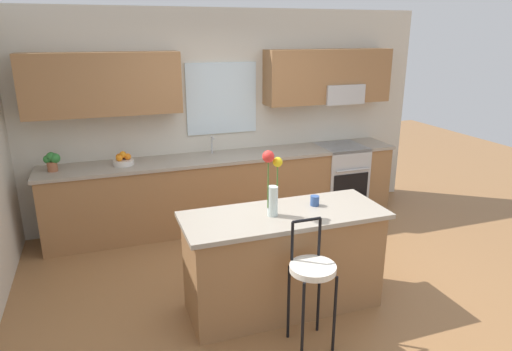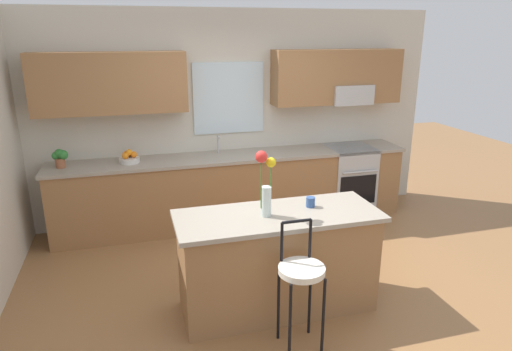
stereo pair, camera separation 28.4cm
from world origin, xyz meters
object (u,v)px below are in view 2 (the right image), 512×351
(oven_range, at_px, (348,179))
(mug_ceramic, at_px, (310,202))
(bar_stool_near, at_px, (301,275))
(flower_vase, at_px, (265,184))
(potted_plant_small, at_px, (60,157))
(kitchen_island, at_px, (278,261))
(fruit_bowl_oranges, at_px, (129,158))

(oven_range, xyz_separation_m, mug_ceramic, (-1.36, -1.90, 0.51))
(bar_stool_near, height_order, flower_vase, flower_vase)
(potted_plant_small, bearing_deg, kitchen_island, -45.52)
(mug_ceramic, bearing_deg, bar_stool_near, -117.13)
(kitchen_island, height_order, mug_ceramic, mug_ceramic)
(fruit_bowl_oranges, bearing_deg, bar_stool_near, -64.84)
(flower_vase, bearing_deg, fruit_bowl_oranges, 118.18)
(mug_ceramic, bearing_deg, potted_plant_small, 139.97)
(mug_ceramic, height_order, fruit_bowl_oranges, fruit_bowl_oranges)
(fruit_bowl_oranges, bearing_deg, mug_ceramic, -51.54)
(kitchen_island, distance_m, fruit_bowl_oranges, 2.40)
(flower_vase, xyz_separation_m, potted_plant_small, (-1.84, 2.02, -0.16))
(fruit_bowl_oranges, distance_m, potted_plant_small, 0.76)
(mug_ceramic, distance_m, potted_plant_small, 3.00)
(kitchen_island, bearing_deg, oven_range, 49.48)
(mug_ceramic, relative_size, potted_plant_small, 0.41)
(kitchen_island, height_order, flower_vase, flower_vase)
(oven_range, relative_size, flower_vase, 1.60)
(flower_vase, distance_m, potted_plant_small, 2.74)
(flower_vase, xyz_separation_m, fruit_bowl_oranges, (-1.08, 2.02, -0.23))
(bar_stool_near, distance_m, fruit_bowl_oranges, 2.86)
(oven_range, height_order, kitchen_island, same)
(bar_stool_near, xyz_separation_m, mug_ceramic, (0.33, 0.64, 0.33))
(bar_stool_near, bearing_deg, kitchen_island, 90.00)
(bar_stool_near, xyz_separation_m, flower_vase, (-0.12, 0.55, 0.57))
(flower_vase, distance_m, fruit_bowl_oranges, 2.31)
(oven_range, bearing_deg, fruit_bowl_oranges, 179.46)
(oven_range, xyz_separation_m, kitchen_island, (-1.69, -1.98, 0.00))
(kitchen_island, xyz_separation_m, flower_vase, (-0.12, -0.02, 0.75))
(kitchen_island, bearing_deg, flower_vase, -172.16)
(oven_range, relative_size, potted_plant_small, 4.17)
(oven_range, height_order, bar_stool_near, bar_stool_near)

